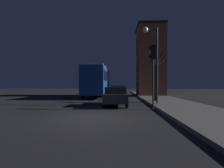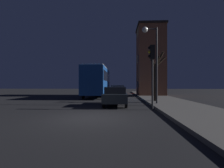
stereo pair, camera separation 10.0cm
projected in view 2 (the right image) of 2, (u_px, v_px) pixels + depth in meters
The scene contains 10 objects.
ground_plane at pixel (90, 118), 8.45m from camera, with size 120.00×120.00×0.00m, color black.
sidewalk at pixel (211, 117), 8.17m from camera, with size 3.93×60.00×0.17m.
brick_building at pixel (150, 60), 25.24m from camera, with size 3.87×4.81×9.90m.
streetlamp at pixel (152, 49), 13.52m from camera, with size 1.19×0.45×5.94m.
traffic_light at pixel (152, 63), 11.11m from camera, with size 0.43×0.24×4.14m.
bare_tree at pixel (156, 77), 15.63m from camera, with size 1.56×1.49×4.35m.
bus at pixel (97, 80), 22.76m from camera, with size 2.53×9.95×3.81m.
car_near_lane at pixel (115, 96), 13.34m from camera, with size 1.72×4.10×1.44m.
car_mid_lane at pixel (117, 91), 23.65m from camera, with size 1.86×4.76×1.53m.
car_far_lane at pixel (120, 89), 32.69m from camera, with size 1.73×4.64×1.37m.
Camera 2 is at (1.51, -8.40, 1.61)m, focal length 28.00 mm.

